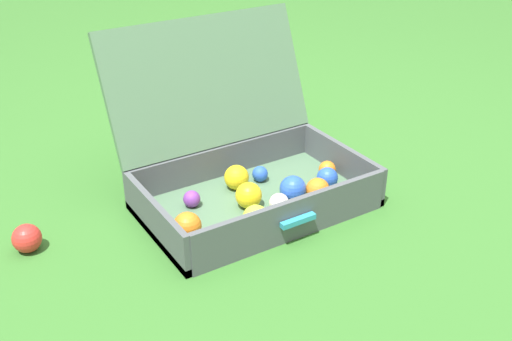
% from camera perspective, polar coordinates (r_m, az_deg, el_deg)
% --- Properties ---
extents(ground_plane, '(16.00, 16.00, 0.00)m').
position_cam_1_polar(ground_plane, '(1.92, 1.48, -2.90)').
color(ground_plane, '#336B28').
extents(open_suitcase, '(0.68, 0.60, 0.51)m').
position_cam_1_polar(open_suitcase, '(1.88, -1.07, 0.43)').
color(open_suitcase, '#4C7051').
rests_on(open_suitcase, ground).
extents(stray_ball_on_grass, '(0.08, 0.08, 0.08)m').
position_cam_1_polar(stray_ball_on_grass, '(1.79, -20.54, -5.93)').
color(stray_ball_on_grass, red).
rests_on(stray_ball_on_grass, ground).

